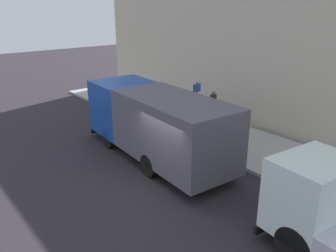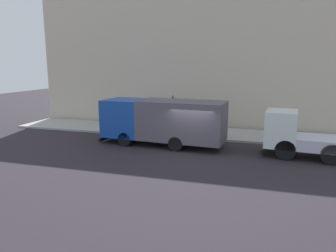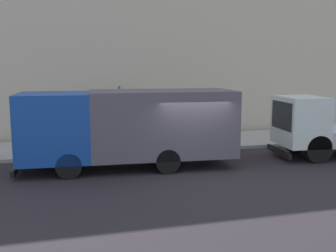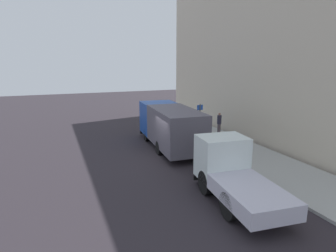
% 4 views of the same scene
% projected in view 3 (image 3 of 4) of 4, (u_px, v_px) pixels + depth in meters
% --- Properties ---
extents(ground, '(80.00, 80.00, 0.00)m').
position_uv_depth(ground, '(193.00, 171.00, 14.32)').
color(ground, '#2A242A').
extents(sidewalk, '(3.94, 30.00, 0.14)m').
position_uv_depth(sidewalk, '(159.00, 143.00, 19.05)').
color(sidewalk, '#A5A6A3').
rests_on(sidewalk, ground).
extents(building_facade, '(0.50, 30.00, 12.36)m').
position_uv_depth(building_facade, '(147.00, 18.00, 20.50)').
color(building_facade, beige).
rests_on(building_facade, ground).
extents(large_utility_truck, '(3.02, 7.98, 2.84)m').
position_uv_depth(large_utility_truck, '(128.00, 125.00, 14.58)').
color(large_utility_truck, '#1745A6').
rests_on(large_utility_truck, ground).
extents(small_flatbed_truck, '(2.63, 5.37, 2.52)m').
position_uv_depth(small_flatbed_truck, '(324.00, 129.00, 16.37)').
color(small_flatbed_truck, white).
rests_on(small_flatbed_truck, ground).
extents(pedestrian_walking, '(0.47, 0.47, 1.78)m').
position_uv_depth(pedestrian_walking, '(87.00, 123.00, 18.83)').
color(pedestrian_walking, '#51464B').
rests_on(pedestrian_walking, sidewalk).
extents(street_sign_post, '(0.44, 0.08, 2.77)m').
position_uv_depth(street_sign_post, '(120.00, 113.00, 16.76)').
color(street_sign_post, '#4C5156').
rests_on(street_sign_post, sidewalk).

